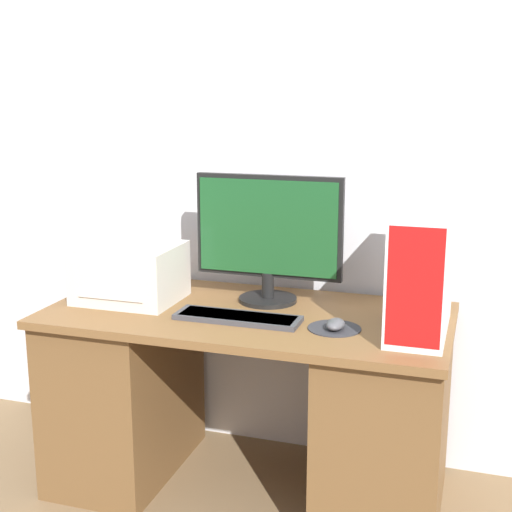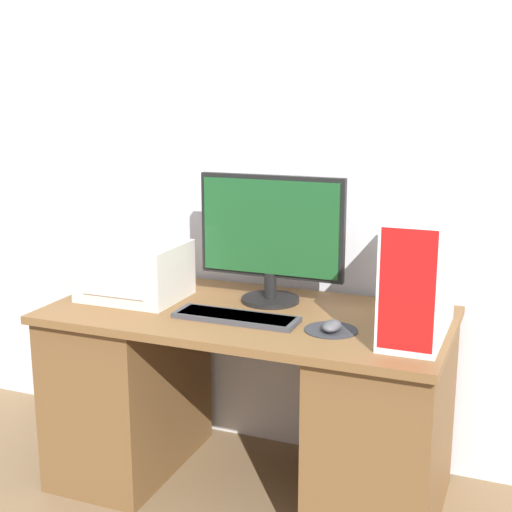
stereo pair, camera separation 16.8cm
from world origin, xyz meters
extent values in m
cube|color=silver|center=(0.00, 0.77, 1.35)|extent=(6.40, 0.05, 2.70)
cube|color=brown|center=(0.00, 0.36, 0.70)|extent=(1.46, 0.72, 0.03)
cube|color=brown|center=(-0.52, 0.36, 0.34)|extent=(0.41, 0.66, 0.68)
cube|color=brown|center=(0.52, 0.36, 0.34)|extent=(0.41, 0.66, 0.68)
cylinder|color=black|center=(0.03, 0.50, 0.72)|extent=(0.22, 0.22, 0.02)
cylinder|color=black|center=(0.03, 0.50, 0.77)|extent=(0.05, 0.05, 0.10)
cube|color=black|center=(0.03, 0.51, 1.00)|extent=(0.56, 0.03, 0.39)
cube|color=#194C23|center=(0.03, 0.50, 1.00)|extent=(0.53, 0.01, 0.35)
cube|color=#3D3D42|center=(0.00, 0.25, 0.72)|extent=(0.44, 0.13, 0.02)
cube|color=#5B5B60|center=(0.00, 0.25, 0.72)|extent=(0.41, 0.11, 0.01)
cylinder|color=#2D2D33|center=(0.34, 0.26, 0.71)|extent=(0.18, 0.18, 0.00)
ellipsoid|color=#4C4C51|center=(0.35, 0.25, 0.73)|extent=(0.06, 0.10, 0.04)
cube|color=white|center=(0.61, 0.33, 0.92)|extent=(0.18, 0.44, 0.42)
cube|color=red|center=(0.61, 0.11, 0.92)|extent=(0.17, 0.01, 0.37)
cube|color=beige|center=(-0.48, 0.36, 0.82)|extent=(0.37, 0.30, 0.22)
cube|color=white|center=(-0.48, 0.27, 0.76)|extent=(0.26, 0.14, 0.01)
camera|label=1|loc=(0.80, -1.99, 1.49)|focal=50.00mm
camera|label=2|loc=(0.95, -1.94, 1.49)|focal=50.00mm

